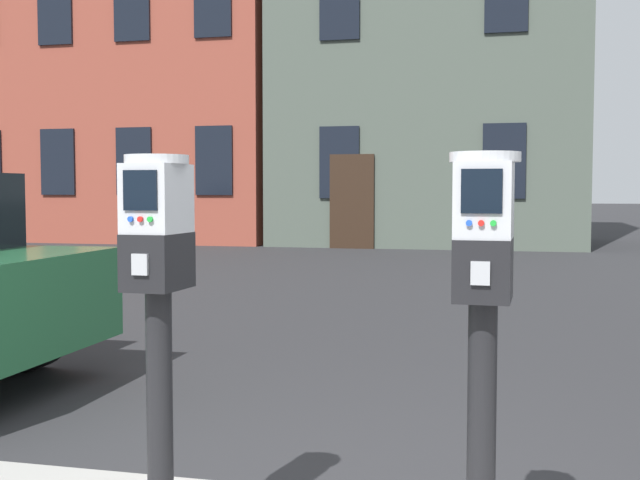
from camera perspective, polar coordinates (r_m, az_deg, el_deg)
parking_meter_near_kerb at (r=2.79m, az=-11.39°, el=-2.26°), size 0.22×0.26×1.28m
parking_meter_twin_adjacent at (r=2.53m, az=11.47°, el=-2.89°), size 0.22×0.26×1.28m
townhouse_cream_stone at (r=23.05m, az=-12.24°, el=13.78°), size 8.09×5.70×10.85m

